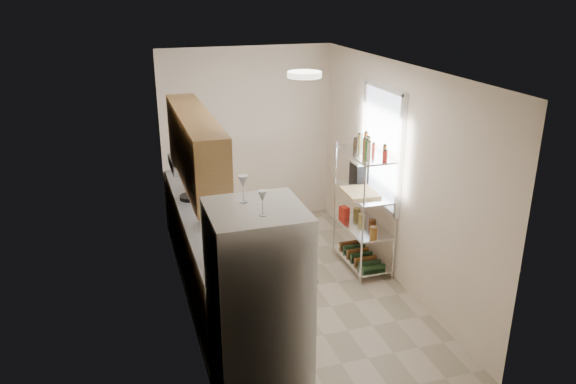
% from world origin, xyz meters
% --- Properties ---
extents(room, '(2.52, 4.42, 2.62)m').
position_xyz_m(room, '(0.00, 0.00, 1.30)').
color(room, '#BDAE99').
rests_on(room, ground).
extents(counter_run, '(0.63, 3.51, 0.90)m').
position_xyz_m(counter_run, '(-0.92, 0.44, 0.45)').
color(counter_run, tan).
rests_on(counter_run, ground).
extents(upper_cabinets, '(0.33, 2.20, 0.72)m').
position_xyz_m(upper_cabinets, '(-1.05, 0.10, 1.81)').
color(upper_cabinets, tan).
rests_on(upper_cabinets, room).
extents(range_hood, '(0.50, 0.60, 0.12)m').
position_xyz_m(range_hood, '(-1.00, 0.90, 1.39)').
color(range_hood, '#B7BABC').
rests_on(range_hood, room).
extents(window, '(0.06, 1.00, 1.46)m').
position_xyz_m(window, '(1.23, 0.35, 1.55)').
color(window, white).
rests_on(window, room).
extents(bakers_rack, '(0.45, 0.90, 1.73)m').
position_xyz_m(bakers_rack, '(1.00, 0.30, 1.11)').
color(bakers_rack, silver).
rests_on(bakers_rack, ground).
extents(ceiling_dome, '(0.34, 0.34, 0.05)m').
position_xyz_m(ceiling_dome, '(0.00, -0.30, 2.57)').
color(ceiling_dome, white).
rests_on(ceiling_dome, room).
extents(refrigerator, '(0.74, 0.74, 1.81)m').
position_xyz_m(refrigerator, '(-0.87, -1.71, 0.90)').
color(refrigerator, white).
rests_on(refrigerator, ground).
extents(wine_glass_a, '(0.07, 0.07, 0.19)m').
position_xyz_m(wine_glass_a, '(-0.86, -1.87, 1.91)').
color(wine_glass_a, silver).
rests_on(wine_glass_a, refrigerator).
extents(wine_glass_b, '(0.08, 0.08, 0.22)m').
position_xyz_m(wine_glass_b, '(-0.93, -1.56, 1.92)').
color(wine_glass_b, silver).
rests_on(wine_glass_b, refrigerator).
extents(rice_cooker, '(0.23, 0.23, 0.19)m').
position_xyz_m(rice_cooker, '(-0.89, 0.13, 0.99)').
color(rice_cooker, silver).
rests_on(rice_cooker, counter_run).
extents(frying_pan_large, '(0.35, 0.35, 0.05)m').
position_xyz_m(frying_pan_large, '(-1.03, 0.99, 0.92)').
color(frying_pan_large, black).
rests_on(frying_pan_large, counter_run).
extents(frying_pan_small, '(0.21, 0.21, 0.04)m').
position_xyz_m(frying_pan_small, '(-0.92, 0.92, 0.92)').
color(frying_pan_small, black).
rests_on(frying_pan_small, counter_run).
extents(cutting_board, '(0.39, 0.49, 0.03)m').
position_xyz_m(cutting_board, '(0.92, 0.27, 1.03)').
color(cutting_board, tan).
rests_on(cutting_board, bakers_rack).
extents(espresso_machine, '(0.17, 0.25, 0.29)m').
position_xyz_m(espresso_machine, '(1.06, 0.61, 1.15)').
color(espresso_machine, black).
rests_on(espresso_machine, bakers_rack).
extents(storage_bag, '(0.11, 0.14, 0.14)m').
position_xyz_m(storage_bag, '(0.88, 0.62, 0.63)').
color(storage_bag, '#AF2215').
rests_on(storage_bag, bakers_rack).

